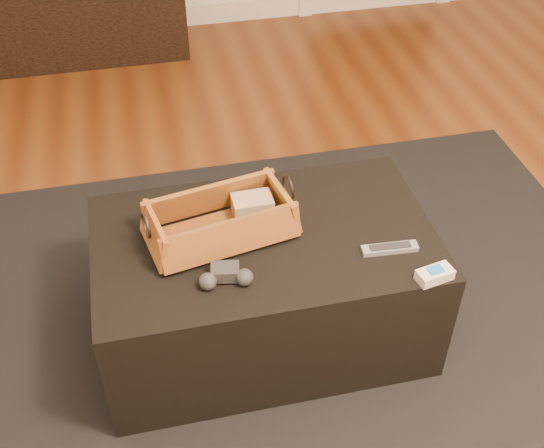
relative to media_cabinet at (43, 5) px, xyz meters
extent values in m
cube|color=brown|center=(0.64, -2.51, -0.29)|extent=(5.00, 5.50, 0.01)
cube|color=white|center=(0.64, 0.22, -0.23)|extent=(5.00, 0.04, 0.12)
cube|color=black|center=(0.00, 0.00, 0.00)|extent=(1.45, 0.45, 0.57)
cube|color=black|center=(0.72, -2.24, -0.28)|extent=(2.60, 2.00, 0.01)
cube|color=black|center=(0.72, -2.19, -0.06)|extent=(1.00, 0.60, 0.42)
cube|color=black|center=(0.58, -2.18, 0.17)|extent=(0.23, 0.11, 0.02)
cube|color=tan|center=(0.70, -2.11, 0.19)|extent=(0.12, 0.08, 0.06)
cube|color=#9A5E22|center=(0.60, -2.16, 0.15)|extent=(0.40, 0.24, 0.02)
cube|color=#A95A26|center=(0.58, -2.07, 0.22)|extent=(0.41, 0.11, 0.11)
cube|color=#A86325|center=(0.62, -2.25, 0.22)|extent=(0.41, 0.11, 0.11)
cube|color=#AD6F27|center=(0.79, -2.12, 0.22)|extent=(0.08, 0.21, 0.11)
cube|color=#AC5926|center=(0.40, -2.20, 0.22)|extent=(0.08, 0.21, 0.11)
torus|color=black|center=(0.81, -2.12, 0.26)|extent=(0.02, 0.08, 0.08)
torus|color=#362C24|center=(0.39, -2.20, 0.26)|extent=(0.02, 0.08, 0.08)
cube|color=#29292B|center=(0.58, -2.34, 0.17)|extent=(0.08, 0.07, 0.04)
sphere|color=#2F2F32|center=(0.53, -2.36, 0.17)|extent=(0.05, 0.05, 0.05)
sphere|color=#2D2E30|center=(0.63, -2.37, 0.17)|extent=(0.05, 0.05, 0.05)
cube|color=#939499|center=(1.06, -2.33, 0.15)|extent=(0.16, 0.05, 0.02)
cube|color=black|center=(1.06, -2.33, 0.16)|extent=(0.12, 0.03, 0.00)
cube|color=silver|center=(1.13, -2.46, 0.16)|extent=(0.11, 0.07, 0.03)
cube|color=#1B85EA|center=(1.13, -2.46, 0.18)|extent=(0.05, 0.04, 0.01)
camera|label=1|loc=(0.42, -3.64, 1.48)|focal=45.00mm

